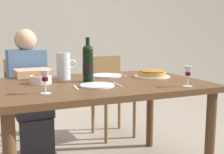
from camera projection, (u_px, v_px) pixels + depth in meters
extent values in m
cube|color=#B2ADA3|center=(46.00, 15.00, 4.09)|extent=(8.00, 0.10, 2.80)
cube|color=brown|center=(101.00, 85.00, 2.06)|extent=(1.50, 1.00, 0.04)
cylinder|color=brown|center=(210.00, 140.00, 1.99)|extent=(0.07, 0.07, 0.72)
cylinder|color=brown|center=(6.00, 128.00, 2.24)|extent=(0.07, 0.07, 0.72)
cylinder|color=brown|center=(150.00, 111.00, 2.75)|extent=(0.07, 0.07, 0.72)
cylinder|color=black|center=(88.00, 67.00, 2.06)|extent=(0.08, 0.08, 0.22)
sphere|color=black|center=(88.00, 50.00, 2.04)|extent=(0.08, 0.08, 0.08)
cylinder|color=black|center=(88.00, 43.00, 2.03)|extent=(0.03, 0.03, 0.08)
cylinder|color=black|center=(88.00, 68.00, 2.06)|extent=(0.08, 0.08, 0.08)
cylinder|color=silver|center=(63.00, 66.00, 2.17)|extent=(0.11, 0.11, 0.21)
cylinder|color=silver|center=(63.00, 71.00, 2.18)|extent=(0.10, 0.10, 0.12)
torus|color=silver|center=(72.00, 64.00, 2.20)|extent=(0.07, 0.01, 0.07)
cylinder|color=silver|center=(152.00, 76.00, 2.31)|extent=(0.30, 0.30, 0.01)
cylinder|color=#C18E47|center=(152.00, 74.00, 2.31)|extent=(0.23, 0.23, 0.03)
ellipsoid|color=#9E6028|center=(152.00, 71.00, 2.30)|extent=(0.21, 0.21, 0.02)
cylinder|color=white|center=(41.00, 80.00, 1.99)|extent=(0.15, 0.15, 0.06)
ellipsoid|color=#B2382D|center=(41.00, 77.00, 1.99)|extent=(0.13, 0.13, 0.04)
cylinder|color=silver|center=(46.00, 93.00, 1.65)|extent=(0.06, 0.06, 0.00)
cylinder|color=silver|center=(45.00, 87.00, 1.64)|extent=(0.01, 0.01, 0.07)
cone|color=silver|center=(45.00, 76.00, 1.63)|extent=(0.06, 0.06, 0.07)
cylinder|color=#470A14|center=(45.00, 79.00, 1.63)|extent=(0.04, 0.04, 0.02)
cylinder|color=silver|center=(187.00, 86.00, 1.88)|extent=(0.06, 0.06, 0.00)
cylinder|color=silver|center=(188.00, 81.00, 1.88)|extent=(0.01, 0.01, 0.07)
cone|color=silver|center=(188.00, 71.00, 1.87)|extent=(0.06, 0.06, 0.07)
cylinder|color=#470A14|center=(188.00, 74.00, 1.87)|extent=(0.03, 0.03, 0.02)
cylinder|color=silver|center=(97.00, 85.00, 1.88)|extent=(0.23, 0.23, 0.01)
cylinder|color=silver|center=(106.00, 75.00, 2.35)|extent=(0.25, 0.25, 0.01)
cube|color=silver|center=(76.00, 88.00, 1.83)|extent=(0.03, 0.16, 0.00)
cube|color=silver|center=(118.00, 84.00, 1.94)|extent=(0.02, 0.18, 0.00)
cube|color=silver|center=(122.00, 75.00, 2.41)|extent=(0.01, 0.18, 0.00)
cube|color=silver|center=(89.00, 77.00, 2.29)|extent=(0.04, 0.16, 0.00)
cube|color=olive|center=(28.00, 103.00, 2.68)|extent=(0.43, 0.43, 0.02)
cube|color=olive|center=(23.00, 79.00, 2.81)|extent=(0.36, 0.06, 0.40)
cylinder|color=olive|center=(13.00, 134.00, 2.49)|extent=(0.04, 0.04, 0.45)
cylinder|color=olive|center=(51.00, 129.00, 2.64)|extent=(0.04, 0.04, 0.45)
cylinder|color=olive|center=(8.00, 124.00, 2.78)|extent=(0.04, 0.04, 0.45)
cylinder|color=olive|center=(42.00, 119.00, 2.94)|extent=(0.04, 0.04, 0.45)
cube|color=#4C6B93|center=(27.00, 77.00, 2.60)|extent=(0.36, 0.23, 0.50)
sphere|color=tan|center=(25.00, 40.00, 2.55)|extent=(0.20, 0.20, 0.20)
cube|color=#33333D|center=(32.00, 107.00, 2.47)|extent=(0.34, 0.40, 0.14)
cube|color=#33333D|center=(37.00, 142.00, 2.38)|extent=(0.28, 0.14, 0.40)
cube|color=tan|center=(33.00, 73.00, 2.35)|extent=(0.31, 0.26, 0.06)
cube|color=olive|center=(113.00, 95.00, 3.04)|extent=(0.43, 0.43, 0.02)
cube|color=olive|center=(106.00, 74.00, 3.17)|extent=(0.36, 0.06, 0.40)
cylinder|color=olive|center=(106.00, 122.00, 2.84)|extent=(0.04, 0.04, 0.45)
cylinder|color=olive|center=(134.00, 118.00, 3.00)|extent=(0.04, 0.04, 0.45)
cylinder|color=olive|center=(93.00, 114.00, 3.14)|extent=(0.04, 0.04, 0.45)
cylinder|color=olive|center=(119.00, 110.00, 3.30)|extent=(0.04, 0.04, 0.45)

